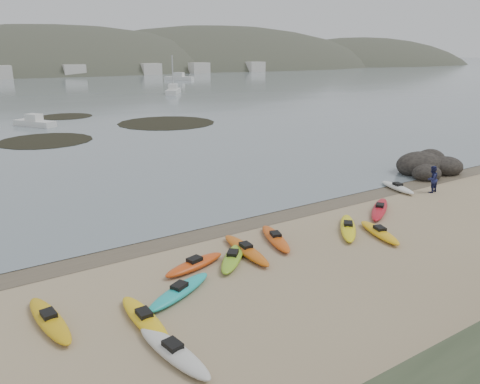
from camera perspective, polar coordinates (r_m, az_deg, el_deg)
ground at (r=23.67m, az=0.00°, el=-3.48°), size 600.00×600.00×0.00m
wet_sand at (r=23.43m, az=0.40°, el=-3.68°), size 60.00×60.00×0.00m
kayaks at (r=19.70m, az=3.92°, el=-7.31°), size 22.38×10.58×0.34m
person_east at (r=30.41m, az=22.37°, el=1.45°), size 0.84×0.68×1.63m
rock_cluster at (r=35.50m, az=21.89°, el=2.61°), size 5.32×3.91×1.81m
kelp_mats at (r=55.47m, az=-15.00°, el=7.76°), size 24.53×24.43×0.04m
moored_boats at (r=104.64m, az=-21.71°, el=11.45°), size 86.61×77.26×1.22m
far_hills at (r=220.03m, az=-19.74°, el=9.53°), size 550.00×135.00×80.00m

